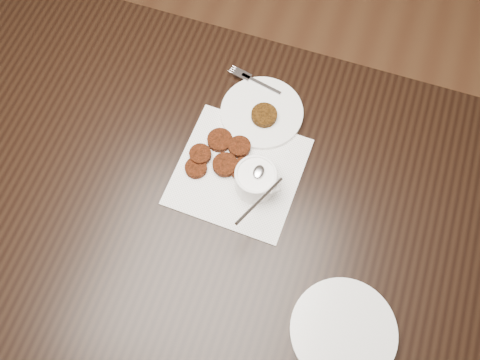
# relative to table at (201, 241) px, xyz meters

# --- Properties ---
(floor) EXTENTS (4.00, 4.00, 0.00)m
(floor) POSITION_rel_table_xyz_m (-0.04, -0.03, -0.38)
(floor) COLOR #56341D
(floor) RESTS_ON ground
(table) EXTENTS (1.43, 0.92, 0.75)m
(table) POSITION_rel_table_xyz_m (0.00, 0.00, 0.00)
(table) COLOR black
(table) RESTS_ON floor
(napkin) EXTENTS (0.28, 0.28, 0.00)m
(napkin) POSITION_rel_table_xyz_m (0.09, 0.08, 0.38)
(napkin) COLOR white
(napkin) RESTS_ON table
(sauce_ramekin) EXTENTS (0.13, 0.13, 0.13)m
(sauce_ramekin) POSITION_rel_table_xyz_m (0.14, 0.06, 0.44)
(sauce_ramekin) COLOR white
(sauce_ramekin) RESTS_ON napkin
(patty_cluster) EXTENTS (0.21, 0.21, 0.02)m
(patty_cluster) POSITION_rel_table_xyz_m (0.04, 0.10, 0.39)
(patty_cluster) COLOR #66230D
(patty_cluster) RESTS_ON napkin
(plate_with_patty) EXTENTS (0.23, 0.23, 0.03)m
(plate_with_patty) POSITION_rel_table_xyz_m (0.09, 0.24, 0.39)
(plate_with_patty) COLOR white
(plate_with_patty) RESTS_ON table
(plate_empty) EXTENTS (0.28, 0.28, 0.02)m
(plate_empty) POSITION_rel_table_xyz_m (0.40, -0.19, 0.38)
(plate_empty) COLOR silver
(plate_empty) RESTS_ON table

